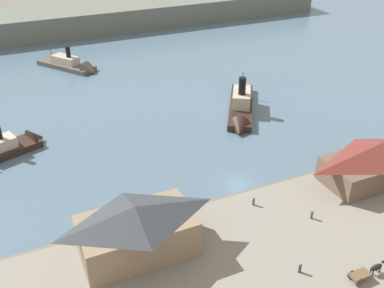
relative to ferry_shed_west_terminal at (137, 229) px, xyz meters
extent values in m
plane|color=slate|center=(21.83, 9.89, -5.23)|extent=(320.00, 320.00, 0.00)
cube|color=gray|center=(21.83, -12.11, -4.63)|extent=(110.00, 36.00, 1.20)
cube|color=#666159|center=(21.83, 6.29, -4.73)|extent=(110.00, 0.80, 1.00)
cube|color=#847056|center=(0.00, 0.00, -1.17)|extent=(15.71, 8.94, 5.71)
pyramid|color=#33383D|center=(0.00, 0.00, 2.80)|extent=(16.03, 9.39, 2.24)
cube|color=brown|center=(44.44, 0.42, -1.81)|extent=(20.31, 8.62, 4.43)
pyramid|color=maroon|center=(44.44, 0.42, 1.77)|extent=(20.72, 9.05, 2.75)
cube|color=brown|center=(24.85, -16.90, -3.18)|extent=(2.57, 1.55, 0.50)
cylinder|color=#4C3828|center=(24.07, -16.12, -3.43)|extent=(1.20, 0.10, 1.20)
cylinder|color=#4C3828|center=(24.07, -17.67, -3.43)|extent=(1.20, 0.10, 1.20)
ellipsoid|color=black|center=(27.53, -16.90, -2.93)|extent=(2.00, 0.70, 0.90)
ellipsoid|color=black|center=(28.63, -16.90, -2.38)|extent=(0.70, 0.32, 0.44)
cylinder|color=black|center=(28.13, -16.70, -3.53)|extent=(0.16, 0.16, 1.00)
cylinder|color=black|center=(28.13, -17.10, -3.53)|extent=(0.16, 0.16, 1.00)
cylinder|color=black|center=(26.93, -16.70, -3.53)|extent=(0.16, 0.16, 1.00)
cylinder|color=black|center=(26.93, -17.10, -3.53)|extent=(0.16, 0.16, 1.00)
cylinder|color=#3D4C42|center=(26.82, -4.20, -3.36)|extent=(0.39, 0.39, 1.34)
sphere|color=#CCA889|center=(26.82, -4.20, -2.56)|extent=(0.25, 0.25, 0.25)
cylinder|color=#33384C|center=(18.47, -12.61, -3.35)|extent=(0.40, 0.40, 1.36)
sphere|color=#CCA889|center=(18.47, -12.61, -2.54)|extent=(0.25, 0.25, 0.25)
cylinder|color=#3D4C42|center=(20.31, 2.40, -3.36)|extent=(0.39, 0.39, 1.33)
sphere|color=#CCA889|center=(20.31, 2.40, -2.58)|extent=(0.24, 0.24, 0.24)
cube|color=black|center=(-16.32, 37.63, -4.53)|extent=(16.45, 10.25, 1.40)
cone|color=black|center=(-8.99, 40.16, -4.53)|extent=(4.25, 5.58, 4.94)
cube|color=black|center=(37.42, 36.50, -4.48)|extent=(16.68, 22.83, 1.49)
cone|color=black|center=(31.33, 26.45, -4.48)|extent=(6.24, 6.07, 4.73)
cube|color=#B2A893|center=(37.42, 36.50, -2.17)|extent=(7.76, 9.18, 3.13)
cylinder|color=black|center=(36.61, 35.16, 1.41)|extent=(1.67, 1.67, 4.03)
cylinder|color=brown|center=(41.08, 42.54, -1.08)|extent=(0.24, 0.24, 5.31)
cube|color=#514C47|center=(4.55, 81.96, -4.57)|extent=(15.35, 18.36, 1.31)
cone|color=#514C47|center=(9.92, 74.42, -4.57)|extent=(6.07, 5.66, 5.08)
cube|color=#B2A893|center=(4.55, 81.96, -2.83)|extent=(7.47, 8.55, 2.18)
cylinder|color=black|center=(5.44, 80.72, -0.19)|extent=(1.31, 1.31, 3.12)
cylinder|color=brown|center=(1.33, 86.49, -0.50)|extent=(0.24, 0.24, 6.84)
cube|color=#60665B|center=(21.83, 119.89, -1.23)|extent=(180.00, 24.00, 8.00)
camera|label=1|loc=(-11.92, -45.25, 40.61)|focal=41.14mm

